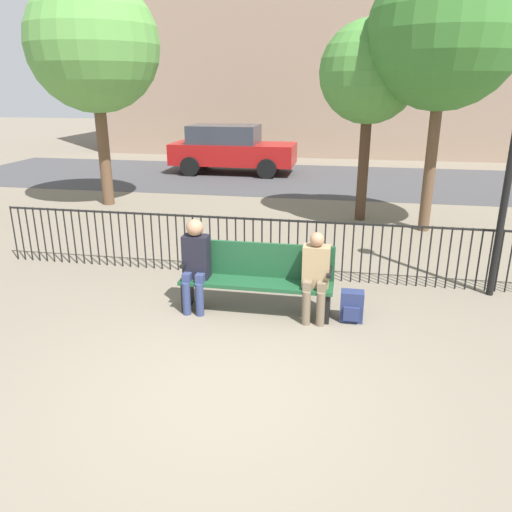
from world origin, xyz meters
TOP-DOWN VIEW (x-y plane):
  - ground_plane at (0.00, 0.00)m, footprint 80.00×80.00m
  - park_bench at (0.00, 1.90)m, footprint 2.02×0.45m
  - seated_person_0 at (-0.80, 1.77)m, footprint 0.34×0.39m
  - seated_person_1 at (0.78, 1.77)m, footprint 0.34×0.39m
  - backpack at (1.26, 1.80)m, footprint 0.29×0.23m
  - fence_railing at (-0.02, 3.18)m, footprint 9.01×0.03m
  - tree_0 at (-4.91, 7.47)m, footprint 3.08×3.08m
  - tree_1 at (1.42, 7.09)m, footprint 2.10×2.10m
  - tree_2 at (2.72, 6.43)m, footprint 2.89×2.89m
  - street_surface at (0.00, 12.00)m, footprint 24.00×6.00m
  - parked_car_0 at (-2.92, 12.74)m, footprint 4.20×1.94m
  - building_facade at (0.00, 20.00)m, footprint 20.00×6.00m

SIDE VIEW (x-z plane):
  - ground_plane at x=0.00m, z-range 0.00..0.00m
  - street_surface at x=0.00m, z-range 0.00..0.01m
  - backpack at x=1.26m, z-range 0.00..0.40m
  - park_bench at x=0.00m, z-range 0.04..0.96m
  - fence_railing at x=-0.02m, z-range 0.08..1.03m
  - seated_person_1 at x=0.78m, z-range 0.06..1.23m
  - seated_person_0 at x=-0.80m, z-range 0.08..1.34m
  - parked_car_0 at x=-2.92m, z-range 0.03..1.65m
  - tree_1 at x=1.42m, z-range 1.02..5.22m
  - tree_0 at x=-4.91m, z-range 1.10..6.42m
  - tree_2 at x=2.72m, z-range 1.18..6.47m
  - building_facade at x=0.00m, z-range 0.00..12.48m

